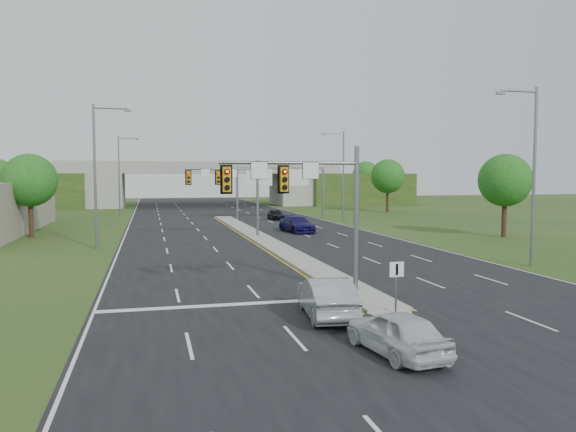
{
  "coord_description": "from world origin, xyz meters",
  "views": [
    {
      "loc": [
        -9.48,
        -24.92,
        5.62
      ],
      "look_at": [
        -0.78,
        10.31,
        3.0
      ],
      "focal_mm": 35.0,
      "sensor_mm": 36.0,
      "label": 1
    }
  ],
  "objects_px": {
    "keep_right_sign": "(396,279)",
    "overpass": "(202,187)",
    "signal_mast_near": "(311,195)",
    "car_white": "(397,332)",
    "signal_mast_far": "(233,186)",
    "car_far_c": "(276,214)",
    "car_far_b": "(297,224)",
    "sign_gantry": "(280,179)",
    "car_silver": "(327,297)"
  },
  "relations": [
    {
      "from": "keep_right_sign",
      "to": "overpass",
      "type": "xyz_separation_m",
      "value": [
        0.0,
        84.53,
        2.04
      ]
    },
    {
      "from": "signal_mast_near",
      "to": "car_white",
      "type": "distance_m",
      "value": 9.8
    },
    {
      "from": "signal_mast_near",
      "to": "signal_mast_far",
      "type": "relative_size",
      "value": 1.0
    },
    {
      "from": "car_white",
      "to": "car_far_c",
      "type": "height_order",
      "value": "car_white"
    },
    {
      "from": "signal_mast_near",
      "to": "car_far_b",
      "type": "relative_size",
      "value": 1.27
    },
    {
      "from": "car_white",
      "to": "car_far_b",
      "type": "bearing_deg",
      "value": -108.28
    },
    {
      "from": "sign_gantry",
      "to": "car_silver",
      "type": "xyz_separation_m",
      "value": [
        -9.43,
        -48.94,
        -4.43
      ]
    },
    {
      "from": "car_far_b",
      "to": "car_far_c",
      "type": "distance_m",
      "value": 15.93
    },
    {
      "from": "signal_mast_near",
      "to": "car_silver",
      "type": "height_order",
      "value": "signal_mast_near"
    },
    {
      "from": "signal_mast_near",
      "to": "signal_mast_far",
      "type": "xyz_separation_m",
      "value": [
        0.0,
        25.0,
        0.0
      ]
    },
    {
      "from": "keep_right_sign",
      "to": "car_far_c",
      "type": "height_order",
      "value": "keep_right_sign"
    },
    {
      "from": "car_silver",
      "to": "car_white",
      "type": "bearing_deg",
      "value": 104.24
    },
    {
      "from": "signal_mast_near",
      "to": "signal_mast_far",
      "type": "bearing_deg",
      "value": 90.0
    },
    {
      "from": "car_far_b",
      "to": "keep_right_sign",
      "type": "bearing_deg",
      "value": -105.8
    },
    {
      "from": "car_silver",
      "to": "signal_mast_near",
      "type": "bearing_deg",
      "value": -90.67
    },
    {
      "from": "car_far_b",
      "to": "car_silver",
      "type": "bearing_deg",
      "value": -110.57
    },
    {
      "from": "signal_mast_far",
      "to": "keep_right_sign",
      "type": "xyz_separation_m",
      "value": [
        2.26,
        -29.45,
        -3.21
      ]
    },
    {
      "from": "car_white",
      "to": "keep_right_sign",
      "type": "bearing_deg",
      "value": -122.68
    },
    {
      "from": "signal_mast_near",
      "to": "car_white",
      "type": "height_order",
      "value": "signal_mast_near"
    },
    {
      "from": "overpass",
      "to": "car_far_b",
      "type": "bearing_deg",
      "value": -84.83
    },
    {
      "from": "signal_mast_far",
      "to": "sign_gantry",
      "type": "bearing_deg",
      "value": 65.89
    },
    {
      "from": "car_far_b",
      "to": "car_far_c",
      "type": "bearing_deg",
      "value": 76.97
    },
    {
      "from": "overpass",
      "to": "car_silver",
      "type": "distance_m",
      "value": 84.11
    },
    {
      "from": "keep_right_sign",
      "to": "car_silver",
      "type": "bearing_deg",
      "value": 169.54
    },
    {
      "from": "signal_mast_far",
      "to": "sign_gantry",
      "type": "relative_size",
      "value": 0.6
    },
    {
      "from": "signal_mast_far",
      "to": "car_white",
      "type": "bearing_deg",
      "value": -89.63
    },
    {
      "from": "signal_mast_far",
      "to": "car_far_b",
      "type": "bearing_deg",
      "value": 28.4
    },
    {
      "from": "signal_mast_near",
      "to": "sign_gantry",
      "type": "bearing_deg",
      "value": 78.75
    },
    {
      "from": "overpass",
      "to": "car_far_c",
      "type": "relative_size",
      "value": 20.68
    },
    {
      "from": "keep_right_sign",
      "to": "sign_gantry",
      "type": "distance_m",
      "value": 50.04
    },
    {
      "from": "overpass",
      "to": "car_far_b",
      "type": "height_order",
      "value": "overpass"
    },
    {
      "from": "signal_mast_near",
      "to": "overpass",
      "type": "height_order",
      "value": "overpass"
    },
    {
      "from": "keep_right_sign",
      "to": "car_far_b",
      "type": "distance_m",
      "value": 33.52
    },
    {
      "from": "overpass",
      "to": "car_white",
      "type": "xyz_separation_m",
      "value": [
        -2.04,
        -89.02,
        -2.82
      ]
    },
    {
      "from": "signal_mast_near",
      "to": "signal_mast_far",
      "type": "height_order",
      "value": "same"
    },
    {
      "from": "car_far_c",
      "to": "car_white",
      "type": "bearing_deg",
      "value": -101.51
    },
    {
      "from": "car_silver",
      "to": "keep_right_sign",
      "type": "bearing_deg",
      "value": 175.82
    },
    {
      "from": "signal_mast_near",
      "to": "car_far_c",
      "type": "relative_size",
      "value": 1.81
    },
    {
      "from": "car_silver",
      "to": "overpass",
      "type": "bearing_deg",
      "value": -85.6
    },
    {
      "from": "keep_right_sign",
      "to": "car_white",
      "type": "height_order",
      "value": "keep_right_sign"
    },
    {
      "from": "signal_mast_near",
      "to": "overpass",
      "type": "xyz_separation_m",
      "value": [
        2.26,
        80.07,
        -1.17
      ]
    },
    {
      "from": "sign_gantry",
      "to": "signal_mast_near",
      "type": "bearing_deg",
      "value": -101.25
    },
    {
      "from": "signal_mast_near",
      "to": "overpass",
      "type": "relative_size",
      "value": 0.09
    },
    {
      "from": "signal_mast_far",
      "to": "keep_right_sign",
      "type": "bearing_deg",
      "value": -85.61
    },
    {
      "from": "keep_right_sign",
      "to": "sign_gantry",
      "type": "bearing_deg",
      "value": 82.3
    },
    {
      "from": "signal_mast_far",
      "to": "overpass",
      "type": "bearing_deg",
      "value": 87.65
    },
    {
      "from": "keep_right_sign",
      "to": "car_far_b",
      "type": "relative_size",
      "value": 0.4
    },
    {
      "from": "car_silver",
      "to": "car_far_b",
      "type": "bearing_deg",
      "value": -96.46
    },
    {
      "from": "keep_right_sign",
      "to": "signal_mast_far",
      "type": "bearing_deg",
      "value": 94.39
    },
    {
      "from": "sign_gantry",
      "to": "signal_mast_far",
      "type": "bearing_deg",
      "value": -114.11
    }
  ]
}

